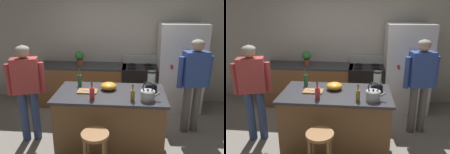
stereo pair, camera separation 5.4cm
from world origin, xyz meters
TOP-DOWN VIEW (x-y plane):
  - ground_plane at (0.00, 0.00)m, footprint 14.00×14.00m
  - back_wall at (0.00, 1.95)m, footprint 8.00×0.10m
  - kitchen_island at (0.00, 0.00)m, footprint 1.66×0.90m
  - back_counter_run at (-0.80, 1.55)m, footprint 2.00×0.64m
  - refrigerator at (1.31, 1.50)m, footprint 0.90×0.73m
  - stove_range at (0.50, 1.52)m, footprint 0.76×0.65m
  - person_by_island_left at (-1.34, 0.05)m, footprint 0.59×0.33m
  - person_by_sink_right at (1.37, 0.55)m, footprint 0.60×0.30m
  - bar_stool at (-0.13, -0.73)m, footprint 0.36×0.36m
  - potted_plant at (-0.81, 1.55)m, footprint 0.20×0.20m
  - blender_appliance at (0.62, 0.17)m, footprint 0.17×0.17m
  - bottle_olive_oil at (-0.53, 0.27)m, footprint 0.07×0.07m
  - bottle_vinegar at (0.33, -0.28)m, footprint 0.06×0.06m
  - bottle_soda at (-0.23, -0.27)m, footprint 0.07×0.07m
  - mixing_bowl at (-0.04, 0.12)m, footprint 0.25×0.25m
  - tea_kettle at (0.55, -0.24)m, footprint 0.28×0.20m
  - cutting_board at (-0.35, -0.01)m, footprint 0.30×0.20m
  - chef_knife at (-0.33, -0.01)m, footprint 0.22×0.10m

SIDE VIEW (x-z plane):
  - ground_plane at x=0.00m, z-range 0.00..0.00m
  - back_counter_run at x=-0.80m, z-range 0.00..0.92m
  - kitchen_island at x=0.00m, z-range 0.00..0.92m
  - stove_range at x=0.50m, z-range -0.08..1.02m
  - bar_stool at x=-0.13m, z-range 0.18..0.83m
  - refrigerator at x=1.31m, z-range 0.00..1.83m
  - cutting_board at x=-0.35m, z-range 0.92..0.94m
  - chef_knife at x=-0.33m, z-range 0.94..0.94m
  - mixing_bowl at x=-0.04m, z-range 0.92..1.03m
  - person_by_island_left at x=-1.34m, z-range 0.17..1.78m
  - tea_kettle at x=0.55m, z-range 0.86..1.13m
  - bottle_vinegar at x=0.33m, z-range 0.88..1.12m
  - person_by_sink_right at x=1.37m, z-range 0.18..1.84m
  - bottle_soda at x=-0.23m, z-range 0.88..1.14m
  - bottle_olive_oil at x=-0.53m, z-range 0.88..1.16m
  - blender_appliance at x=0.62m, z-range 0.89..1.20m
  - potted_plant at x=-0.81m, z-range 0.94..1.24m
  - back_wall at x=0.00m, z-range 0.00..2.70m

